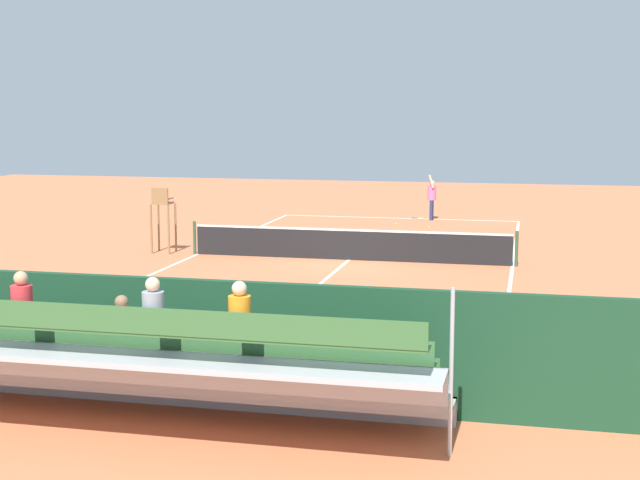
{
  "coord_description": "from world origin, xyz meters",
  "views": [
    {
      "loc": [
        -5.48,
        27.59,
        4.75
      ],
      "look_at": [
        0.0,
        4.0,
        1.2
      ],
      "focal_mm": 51.37,
      "sensor_mm": 36.0,
      "label": 1
    }
  ],
  "objects_px": {
    "tennis_ball_near": "(429,227)",
    "tennis_player": "(432,196)",
    "bleacher_stand": "(146,365)",
    "courtside_bench": "(348,363)",
    "equipment_bag": "(233,380)",
    "tennis_racket": "(420,218)",
    "tennis_ball_far": "(396,224)",
    "tennis_net": "(349,244)",
    "umpire_chair": "(162,213)"
  },
  "relations": [
    {
      "from": "courtside_bench",
      "to": "tennis_player",
      "type": "height_order",
      "value": "tennis_player"
    },
    {
      "from": "bleacher_stand",
      "to": "equipment_bag",
      "type": "distance_m",
      "value": 2.21
    },
    {
      "from": "bleacher_stand",
      "to": "tennis_racket",
      "type": "height_order",
      "value": "bleacher_stand"
    },
    {
      "from": "tennis_ball_far",
      "to": "tennis_ball_near",
      "type": "bearing_deg",
      "value": 151.66
    },
    {
      "from": "tennis_ball_near",
      "to": "bleacher_stand",
      "type": "bearing_deg",
      "value": 86.05
    },
    {
      "from": "courtside_bench",
      "to": "equipment_bag",
      "type": "height_order",
      "value": "courtside_bench"
    },
    {
      "from": "tennis_net",
      "to": "bleacher_stand",
      "type": "distance_m",
      "value": 15.35
    },
    {
      "from": "equipment_bag",
      "to": "tennis_racket",
      "type": "relative_size",
      "value": 1.54
    },
    {
      "from": "umpire_chair",
      "to": "tennis_racket",
      "type": "height_order",
      "value": "umpire_chair"
    },
    {
      "from": "bleacher_stand",
      "to": "tennis_ball_near",
      "type": "bearing_deg",
      "value": -93.95
    },
    {
      "from": "equipment_bag",
      "to": "tennis_player",
      "type": "relative_size",
      "value": 0.47
    },
    {
      "from": "umpire_chair",
      "to": "tennis_racket",
      "type": "xyz_separation_m",
      "value": [
        -7.09,
        -10.99,
        -1.3
      ]
    },
    {
      "from": "umpire_chair",
      "to": "tennis_player",
      "type": "height_order",
      "value": "umpire_chair"
    },
    {
      "from": "tennis_player",
      "to": "courtside_bench",
      "type": "bearing_deg",
      "value": 92.93
    },
    {
      "from": "tennis_ball_near",
      "to": "equipment_bag",
      "type": "bearing_deg",
      "value": 87.55
    },
    {
      "from": "umpire_chair",
      "to": "tennis_player",
      "type": "xyz_separation_m",
      "value": [
        -7.6,
        -10.69,
        -0.3
      ]
    },
    {
      "from": "tennis_net",
      "to": "umpire_chair",
      "type": "height_order",
      "value": "umpire_chair"
    },
    {
      "from": "tennis_net",
      "to": "equipment_bag",
      "type": "distance_m",
      "value": 13.42
    },
    {
      "from": "tennis_player",
      "to": "tennis_ball_near",
      "type": "height_order",
      "value": "tennis_player"
    },
    {
      "from": "tennis_player",
      "to": "tennis_ball_far",
      "type": "height_order",
      "value": "tennis_player"
    },
    {
      "from": "tennis_player",
      "to": "tennis_ball_far",
      "type": "xyz_separation_m",
      "value": [
        1.21,
        1.89,
        -0.98
      ]
    },
    {
      "from": "tennis_player",
      "to": "tennis_ball_far",
      "type": "relative_size",
      "value": 29.18
    },
    {
      "from": "bleacher_stand",
      "to": "tennis_ball_near",
      "type": "height_order",
      "value": "bleacher_stand"
    },
    {
      "from": "tennis_net",
      "to": "equipment_bag",
      "type": "xyz_separation_m",
      "value": [
        -0.68,
        13.4,
        -0.32
      ]
    },
    {
      "from": "bleacher_stand",
      "to": "courtside_bench",
      "type": "xyz_separation_m",
      "value": [
        -2.65,
        -2.08,
        -0.39
      ]
    },
    {
      "from": "tennis_ball_far",
      "to": "bleacher_stand",
      "type": "bearing_deg",
      "value": 89.51
    },
    {
      "from": "umpire_chair",
      "to": "tennis_ball_near",
      "type": "bearing_deg",
      "value": -134.11
    },
    {
      "from": "tennis_racket",
      "to": "tennis_ball_near",
      "type": "xyz_separation_m",
      "value": [
        -0.71,
        2.95,
        0.02
      ]
    },
    {
      "from": "equipment_bag",
      "to": "tennis_ball_near",
      "type": "relative_size",
      "value": 13.64
    },
    {
      "from": "bleacher_stand",
      "to": "tennis_racket",
      "type": "relative_size",
      "value": 15.49
    },
    {
      "from": "tennis_net",
      "to": "tennis_player",
      "type": "distance_m",
      "value": 10.82
    },
    {
      "from": "bleacher_stand",
      "to": "courtside_bench",
      "type": "height_order",
      "value": "bleacher_stand"
    },
    {
      "from": "bleacher_stand",
      "to": "tennis_ball_far",
      "type": "relative_size",
      "value": 137.27
    },
    {
      "from": "tennis_racket",
      "to": "tennis_ball_near",
      "type": "height_order",
      "value": "tennis_ball_near"
    },
    {
      "from": "umpire_chair",
      "to": "tennis_ball_near",
      "type": "relative_size",
      "value": 32.42
    },
    {
      "from": "equipment_bag",
      "to": "tennis_ball_far",
      "type": "bearing_deg",
      "value": -88.73
    },
    {
      "from": "tennis_net",
      "to": "tennis_ball_far",
      "type": "bearing_deg",
      "value": -91.22
    },
    {
      "from": "equipment_bag",
      "to": "tennis_ball_far",
      "type": "relative_size",
      "value": 13.64
    },
    {
      "from": "tennis_net",
      "to": "tennis_racket",
      "type": "xyz_separation_m",
      "value": [
        -0.89,
        -11.02,
        -0.49
      ]
    },
    {
      "from": "tennis_ball_near",
      "to": "tennis_player",
      "type": "bearing_deg",
      "value": -85.72
    },
    {
      "from": "bleacher_stand",
      "to": "umpire_chair",
      "type": "xyz_separation_m",
      "value": [
        6.18,
        -15.37,
        0.37
      ]
    },
    {
      "from": "courtside_bench",
      "to": "tennis_ball_near",
      "type": "xyz_separation_m",
      "value": [
        1.03,
        -21.34,
        -0.53
      ]
    },
    {
      "from": "tennis_racket",
      "to": "tennis_player",
      "type": "bearing_deg",
      "value": 149.43
    },
    {
      "from": "equipment_bag",
      "to": "tennis_player",
      "type": "height_order",
      "value": "tennis_player"
    },
    {
      "from": "equipment_bag",
      "to": "tennis_ball_near",
      "type": "xyz_separation_m",
      "value": [
        -0.92,
        -21.47,
        -0.15
      ]
    },
    {
      "from": "tennis_racket",
      "to": "tennis_ball_near",
      "type": "distance_m",
      "value": 3.03
    },
    {
      "from": "bleacher_stand",
      "to": "courtside_bench",
      "type": "distance_m",
      "value": 3.39
    },
    {
      "from": "tennis_ball_far",
      "to": "equipment_bag",
      "type": "bearing_deg",
      "value": 91.27
    },
    {
      "from": "bleacher_stand",
      "to": "umpire_chair",
      "type": "height_order",
      "value": "bleacher_stand"
    },
    {
      "from": "equipment_bag",
      "to": "tennis_racket",
      "type": "distance_m",
      "value": 24.42
    }
  ]
}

